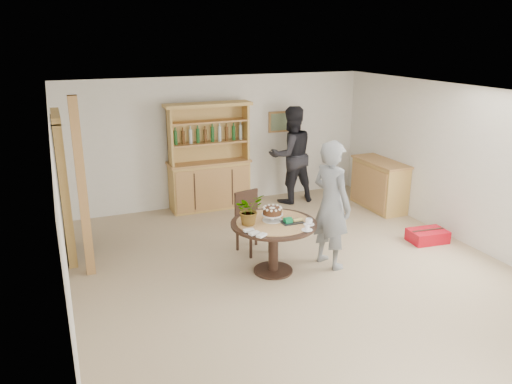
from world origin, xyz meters
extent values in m
plane|color=#C6B188|center=(0.00, 0.00, 0.00)|extent=(7.00, 7.00, 0.00)
cube|color=white|center=(0.00, 3.50, 1.25)|extent=(6.00, 0.04, 2.50)
cube|color=white|center=(-3.00, 0.00, 1.25)|extent=(0.04, 7.00, 2.50)
cube|color=white|center=(3.00, 0.00, 1.25)|extent=(0.04, 7.00, 2.50)
cube|color=white|center=(0.00, 0.00, 2.50)|extent=(6.00, 7.00, 0.04)
cube|color=#B07B4A|center=(1.30, 3.47, 1.55)|extent=(0.52, 0.03, 0.42)
cube|color=#59724C|center=(1.30, 3.45, 1.55)|extent=(0.44, 0.02, 0.34)
cube|color=black|center=(-2.94, 2.00, 1.05)|extent=(0.10, 0.90, 2.10)
cube|color=tan|center=(-2.92, 1.50, 1.05)|extent=(0.12, 0.10, 2.10)
cube|color=tan|center=(-2.92, 2.50, 1.05)|extent=(0.12, 0.10, 2.10)
cube|color=tan|center=(-2.92, 2.00, 2.13)|extent=(0.12, 1.10, 0.10)
cube|color=#B07B4A|center=(-2.70, 1.20, 1.25)|extent=(0.12, 0.12, 2.50)
cube|color=tan|center=(-0.30, 3.24, 0.45)|extent=(1.50, 0.50, 0.90)
cube|color=#B07B4A|center=(-0.30, 3.24, 0.92)|extent=(1.56, 0.54, 0.04)
cube|color=tan|center=(-0.30, 3.34, 1.47)|extent=(1.50, 0.04, 1.06)
cube|color=tan|center=(-1.03, 3.19, 1.47)|extent=(0.04, 0.34, 1.06)
cube|color=tan|center=(0.43, 3.19, 1.47)|extent=(0.04, 0.34, 1.06)
cube|color=#B07B4A|center=(-0.30, 3.19, 1.30)|extent=(1.44, 0.32, 0.03)
cube|color=#B07B4A|center=(-0.30, 3.19, 1.70)|extent=(1.44, 0.32, 0.03)
cube|color=tan|center=(-0.30, 3.19, 2.01)|extent=(1.62, 0.40, 0.06)
cylinder|color=#194C1E|center=(-0.86, 3.19, 1.46)|extent=(0.07, 0.07, 0.28)
cylinder|color=#4C2D14|center=(-0.70, 3.19, 1.46)|extent=(0.07, 0.07, 0.28)
cylinder|color=#B2BFB2|center=(-0.54, 3.19, 1.46)|extent=(0.07, 0.07, 0.28)
cylinder|color=#194C1E|center=(-0.38, 3.19, 1.46)|extent=(0.07, 0.07, 0.28)
cylinder|color=#4C2D14|center=(-0.22, 3.19, 1.46)|extent=(0.07, 0.07, 0.28)
cylinder|color=#B2BFB2|center=(-0.06, 3.19, 1.46)|extent=(0.07, 0.07, 0.28)
cylinder|color=#194C1E|center=(0.10, 3.19, 1.46)|extent=(0.07, 0.07, 0.28)
cylinder|color=#4C2D14|center=(0.26, 3.19, 1.46)|extent=(0.07, 0.07, 0.28)
cube|color=tan|center=(2.74, 2.00, 0.45)|extent=(0.50, 1.20, 0.90)
cube|color=#B07B4A|center=(2.74, 2.00, 0.92)|extent=(0.54, 1.26, 0.04)
cylinder|color=black|center=(-0.29, 0.26, 0.73)|extent=(1.20, 1.20, 0.04)
cylinder|color=black|center=(-0.29, 0.26, 0.36)|extent=(0.14, 0.14, 0.70)
cylinder|color=black|center=(-0.29, 0.26, 0.01)|extent=(0.56, 0.56, 0.03)
cylinder|color=tan|center=(-0.29, 0.26, 0.76)|extent=(1.04, 1.04, 0.01)
cube|color=black|center=(-0.29, 1.01, 0.45)|extent=(0.51, 0.51, 0.04)
cube|color=black|center=(-0.33, 1.20, 0.70)|extent=(0.42, 0.13, 0.46)
cube|color=black|center=(-0.33, 1.20, 0.92)|extent=(0.42, 0.14, 0.05)
cube|color=black|center=(-0.42, 0.80, 0.22)|extent=(0.04, 0.03, 0.44)
cube|color=black|center=(-0.07, 0.88, 0.22)|extent=(0.04, 0.03, 0.44)
cube|color=black|center=(-0.50, 1.14, 0.22)|extent=(0.03, 0.04, 0.44)
cube|color=black|center=(-0.15, 1.23, 0.22)|extent=(0.04, 0.04, 0.44)
cylinder|color=white|center=(-0.29, 0.31, 0.77)|extent=(0.28, 0.28, 0.01)
cylinder|color=white|center=(-0.29, 0.31, 0.81)|extent=(0.05, 0.05, 0.08)
cylinder|color=white|center=(-0.29, 0.31, 0.85)|extent=(0.30, 0.30, 0.01)
cylinder|color=#3F2012|center=(-0.29, 0.31, 0.90)|extent=(0.26, 0.26, 0.09)
cylinder|color=white|center=(-0.29, 0.31, 0.95)|extent=(0.08, 0.08, 0.01)
sphere|color=white|center=(-0.17, 0.31, 0.95)|extent=(0.04, 0.04, 0.04)
sphere|color=white|center=(-0.18, 0.37, 0.95)|extent=(0.04, 0.04, 0.04)
sphere|color=white|center=(-0.23, 0.42, 0.95)|extent=(0.04, 0.04, 0.04)
sphere|color=white|center=(-0.29, 0.43, 0.95)|extent=(0.04, 0.04, 0.04)
sphere|color=white|center=(-0.35, 0.42, 0.95)|extent=(0.04, 0.04, 0.04)
sphere|color=white|center=(-0.39, 0.37, 0.95)|extent=(0.04, 0.04, 0.04)
sphere|color=white|center=(-0.41, 0.31, 0.95)|extent=(0.04, 0.04, 0.04)
sphere|color=white|center=(-0.39, 0.25, 0.95)|extent=(0.04, 0.04, 0.04)
sphere|color=white|center=(-0.35, 0.21, 0.95)|extent=(0.04, 0.04, 0.04)
sphere|color=white|center=(-0.29, 0.19, 0.95)|extent=(0.04, 0.04, 0.04)
sphere|color=white|center=(-0.23, 0.21, 0.95)|extent=(0.04, 0.04, 0.04)
sphere|color=white|center=(-0.18, 0.25, 0.95)|extent=(0.04, 0.04, 0.04)
imported|color=#3F7233|center=(-0.64, 0.31, 0.97)|extent=(0.47, 0.44, 0.42)
cube|color=black|center=(-0.07, 0.14, 0.77)|extent=(0.30, 0.20, 0.01)
cube|color=#0D7A40|center=(-0.13, 0.14, 0.80)|extent=(0.10, 0.10, 0.06)
cube|color=#0D7A40|center=(-0.13, 0.14, 0.83)|extent=(0.11, 0.02, 0.01)
cylinder|color=white|center=(0.11, -0.02, 0.76)|extent=(0.15, 0.15, 0.01)
imported|color=white|center=(0.11, -0.02, 0.81)|extent=(0.10, 0.10, 0.08)
cylinder|color=white|center=(-0.01, -0.19, 0.76)|extent=(0.15, 0.15, 0.01)
imported|color=white|center=(-0.01, -0.19, 0.81)|extent=(0.08, 0.08, 0.07)
cube|color=white|center=(-0.74, 0.06, 0.78)|extent=(0.14, 0.08, 0.03)
cube|color=white|center=(-0.71, -0.06, 0.78)|extent=(0.16, 0.11, 0.03)
cube|color=white|center=(-0.65, -0.16, 0.78)|extent=(0.16, 0.14, 0.03)
imported|color=slate|center=(0.56, 0.16, 0.93)|extent=(0.60, 0.77, 1.86)
imported|color=black|center=(1.32, 3.00, 0.96)|extent=(0.97, 0.78, 1.92)
cube|color=#B90918|center=(2.48, 0.29, 0.10)|extent=(0.64, 0.46, 0.20)
cube|color=black|center=(2.48, 0.29, 0.20)|extent=(0.56, 0.10, 0.01)
camera|label=1|loc=(-2.96, -5.62, 3.24)|focal=35.00mm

